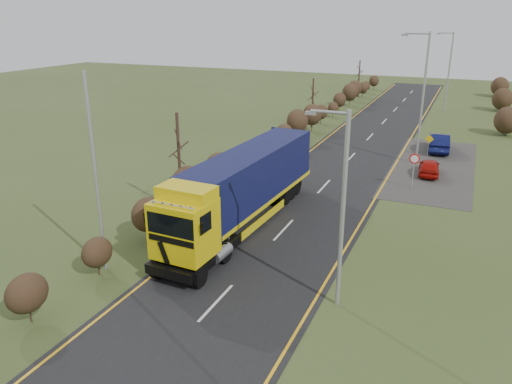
{
  "coord_description": "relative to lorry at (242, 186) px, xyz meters",
  "views": [
    {
      "loc": [
        8.58,
        -19.72,
        11.26
      ],
      "look_at": [
        -1.23,
        3.0,
        2.4
      ],
      "focal_mm": 35.0,
      "sensor_mm": 36.0,
      "label": 1
    }
  ],
  "objects": [
    {
      "name": "streetlight_far",
      "position": [
        7.85,
        41.33,
        2.75
      ],
      "size": [
        1.98,
        0.19,
        9.3
      ],
      "color": "#9B9EA0",
      "rests_on": "ground"
    },
    {
      "name": "car_blue_sedan",
      "position": [
        8.79,
        21.42,
        -1.6
      ],
      "size": [
        2.07,
        4.84,
        1.55
      ],
      "primitive_type": "imported",
      "rotation": [
        0.0,
        0.0,
        3.24
      ],
      "color": "#0A0F3B",
      "rests_on": "ground"
    },
    {
      "name": "left_pole",
      "position": [
        -3.8,
        -7.07,
        2.16
      ],
      "size": [
        0.16,
        0.16,
        9.07
      ],
      "primitive_type": "cylinder",
      "color": "#9B9EA0",
      "rests_on": "ground"
    },
    {
      "name": "car_red_hatchback",
      "position": [
        8.7,
        14.0,
        -1.78
      ],
      "size": [
        1.69,
        3.61,
        1.2
      ],
      "primitive_type": "imported",
      "rotation": [
        0.0,
        0.0,
        3.22
      ],
      "color": "#A50E08",
      "rests_on": "ground"
    },
    {
      "name": "warning_board",
      "position": [
        8.13,
        19.28,
        -1.26
      ],
      "size": [
        0.7,
        0.11,
        1.84
      ],
      "color": "#9B9EA0",
      "rests_on": "ground"
    },
    {
      "name": "layby",
      "position": [
        8.83,
        16.32,
        -2.36
      ],
      "size": [
        6.0,
        18.0,
        0.02
      ],
      "primitive_type": "cube",
      "color": "#2F2C29",
      "rests_on": "ground"
    },
    {
      "name": "speed_sign",
      "position": [
        7.93,
        10.24,
        -0.62
      ],
      "size": [
        0.69,
        0.1,
        2.48
      ],
      "color": "#9B9EA0",
      "rests_on": "ground"
    },
    {
      "name": "lorry",
      "position": [
        0.0,
        0.0,
        0.0
      ],
      "size": [
        3.09,
        15.12,
        4.19
      ],
      "rotation": [
        0.0,
        0.0,
        -0.05
      ],
      "color": "black",
      "rests_on": "ground"
    },
    {
      "name": "streetlight_near",
      "position": [
        6.84,
        -5.76,
        2.02
      ],
      "size": [
        1.72,
        0.18,
        8.02
      ],
      "color": "#9B9EA0",
      "rests_on": "ground"
    },
    {
      "name": "ground",
      "position": [
        2.33,
        -3.68,
        -2.38
      ],
      "size": [
        160.0,
        160.0,
        0.0
      ],
      "primitive_type": "plane",
      "color": "#37451D",
      "rests_on": "ground"
    },
    {
      "name": "streetlight_mid",
      "position": [
        7.33,
        16.76,
        3.19
      ],
      "size": [
        2.13,
        0.2,
        10.05
      ],
      "color": "#9B9EA0",
      "rests_on": "ground"
    },
    {
      "name": "hedgerow",
      "position": [
        -3.66,
        4.22,
        -0.76
      ],
      "size": [
        2.24,
        102.04,
        6.05
      ],
      "color": "#301F15",
      "rests_on": "ground"
    },
    {
      "name": "road",
      "position": [
        2.33,
        6.32,
        -2.37
      ],
      "size": [
        8.0,
        120.0,
        0.02
      ],
      "primitive_type": "cube",
      "color": "black",
      "rests_on": "ground"
    },
    {
      "name": "lane_markings",
      "position": [
        2.33,
        6.02,
        -2.35
      ],
      "size": [
        7.52,
        116.0,
        0.01
      ],
      "color": "gold",
      "rests_on": "road"
    }
  ]
}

